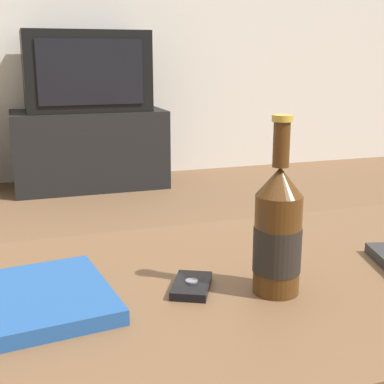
{
  "coord_description": "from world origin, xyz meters",
  "views": [
    {
      "loc": [
        -0.3,
        -0.79,
        0.84
      ],
      "look_at": [
        0.04,
        0.24,
        0.57
      ],
      "focal_mm": 50.0,
      "sensor_mm": 36.0,
      "label": 1
    }
  ],
  "objects_px": {
    "tv_stand": "(90,149)",
    "table_book": "(43,298)",
    "beer_bottle": "(278,233)",
    "cell_phone": "(192,286)",
    "television": "(86,71)"
  },
  "relations": [
    {
      "from": "beer_bottle",
      "to": "cell_phone",
      "type": "distance_m",
      "value": 0.17
    },
    {
      "from": "tv_stand",
      "to": "table_book",
      "type": "bearing_deg",
      "value": -99.14
    },
    {
      "from": "television",
      "to": "beer_bottle",
      "type": "height_order",
      "value": "television"
    },
    {
      "from": "tv_stand",
      "to": "beer_bottle",
      "type": "xyz_separation_m",
      "value": [
        -0.07,
        -2.77,
        0.32
      ]
    },
    {
      "from": "beer_bottle",
      "to": "cell_phone",
      "type": "xyz_separation_m",
      "value": [
        -0.13,
        0.05,
        -0.09
      ]
    },
    {
      "from": "beer_bottle",
      "to": "cell_phone",
      "type": "relative_size",
      "value": 2.58
    },
    {
      "from": "beer_bottle",
      "to": "cell_phone",
      "type": "bearing_deg",
      "value": 158.81
    },
    {
      "from": "table_book",
      "to": "tv_stand",
      "type": "bearing_deg",
      "value": 73.78
    },
    {
      "from": "tv_stand",
      "to": "table_book",
      "type": "distance_m",
      "value": 2.75
    },
    {
      "from": "cell_phone",
      "to": "table_book",
      "type": "relative_size",
      "value": 0.43
    },
    {
      "from": "tv_stand",
      "to": "beer_bottle",
      "type": "relative_size",
      "value": 3.34
    },
    {
      "from": "beer_bottle",
      "to": "tv_stand",
      "type": "bearing_deg",
      "value": 88.56
    },
    {
      "from": "television",
      "to": "cell_phone",
      "type": "bearing_deg",
      "value": -94.18
    },
    {
      "from": "beer_bottle",
      "to": "table_book",
      "type": "bearing_deg",
      "value": 169.21
    },
    {
      "from": "cell_phone",
      "to": "television",
      "type": "bearing_deg",
      "value": 112.25
    }
  ]
}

